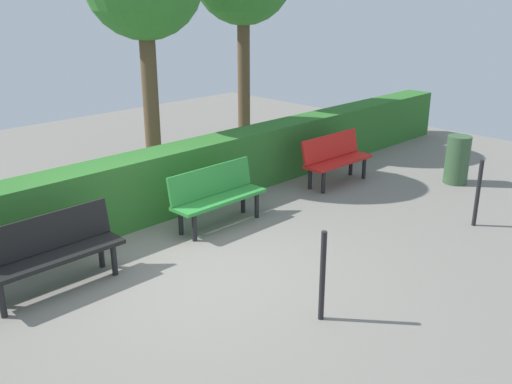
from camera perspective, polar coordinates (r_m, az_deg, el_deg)
The scene contains 8 objects.
ground_plane at distance 7.14m, azimuth -6.38°, elevation -7.85°, with size 18.47×18.47×0.00m, color gray.
bench_red at distance 10.22m, azimuth 7.91°, elevation 3.49°, with size 1.46×0.50×0.86m.
bench_green at distance 8.30m, azimuth -3.98°, elevation -0.16°, with size 1.51×0.46×0.86m.
bench_black at distance 6.93m, azimuth -19.91°, elevation -5.44°, with size 1.65×0.46×0.86m.
hedge_row at distance 9.00m, azimuth -7.67°, elevation 1.42°, with size 14.47×0.59×1.00m, color #2D6B28.
railing_post_near at distance 8.84m, azimuth 21.27°, elevation -0.12°, with size 0.06×0.06×1.00m, color black.
railing_post_mid at distance 5.95m, azimuth 6.65°, elevation -8.35°, with size 0.06×0.06×1.00m, color black.
trash_bin at distance 10.74m, azimuth 19.45°, elevation 3.06°, with size 0.42×0.42×0.86m, color #385938.
Camera 1 is at (3.91, 5.01, 3.27)m, focal length 40.07 mm.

